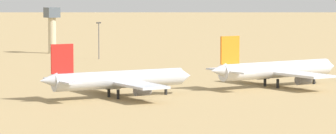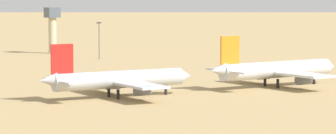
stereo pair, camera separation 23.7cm
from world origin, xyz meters
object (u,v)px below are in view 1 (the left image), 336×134
at_px(control_tower, 52,26).
at_px(parked_jet_red_2, 118,80).
at_px(light_pole_west, 99,38).
at_px(parked_jet_orange_3, 275,70).

bearing_deg(control_tower, parked_jet_red_2, -110.80).
relative_size(control_tower, light_pole_west, 1.35).
height_order(parked_jet_orange_3, control_tower, control_tower).
height_order(parked_jet_red_2, control_tower, control_tower).
distance_m(parked_jet_red_2, parked_jet_orange_3, 48.07).
bearing_deg(parked_jet_red_2, parked_jet_orange_3, 1.37).
bearing_deg(light_pole_west, parked_jet_orange_3, -94.41).
xyz_separation_m(parked_jet_red_2, control_tower, (55.87, 147.06, 6.89)).
xyz_separation_m(parked_jet_red_2, light_pole_west, (56.65, 109.64, 3.68)).
distance_m(parked_jet_orange_3, light_pole_west, 112.54).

